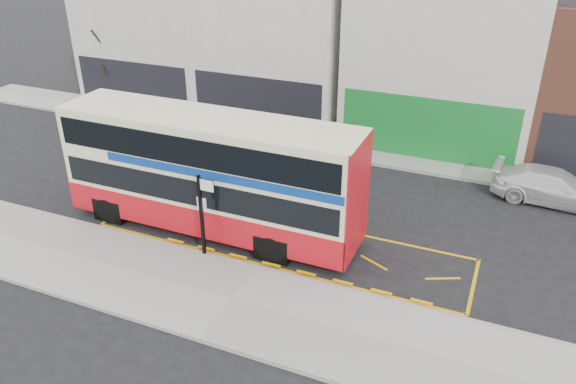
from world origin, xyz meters
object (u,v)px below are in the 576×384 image
at_px(double_decker_bus, 211,173).
at_px(street_tree_right, 493,92).
at_px(street_tree_left, 108,37).
at_px(car_white, 554,187).
at_px(car_silver, 231,130).
at_px(car_grey, 313,142).
at_px(bus_stop_post, 203,208).

xyz_separation_m(double_decker_bus, street_tree_right, (8.84, 10.49, 1.14)).
xyz_separation_m(street_tree_left, street_tree_right, (21.61, 0.12, -0.69)).
height_order(double_decker_bus, car_white, double_decker_bus).
bearing_deg(car_white, car_silver, 90.40).
bearing_deg(street_tree_left, double_decker_bus, -39.09).
bearing_deg(street_tree_right, car_grey, -164.78).
bearing_deg(bus_stop_post, street_tree_left, 138.54).
relative_size(car_silver, street_tree_right, 0.69).
distance_m(car_grey, car_white, 11.12).
xyz_separation_m(bus_stop_post, street_tree_right, (8.15, 12.34, 1.55)).
relative_size(double_decker_bus, car_grey, 3.04).
relative_size(bus_stop_post, car_grey, 0.82).
xyz_separation_m(car_white, street_tree_left, (-24.77, 2.91, 3.52)).
bearing_deg(bus_stop_post, car_silver, 114.28).
bearing_deg(bus_stop_post, car_white, 40.23).
bearing_deg(car_white, street_tree_left, 86.16).
height_order(bus_stop_post, street_tree_right, street_tree_right).
bearing_deg(street_tree_left, car_silver, -13.77).
relative_size(bus_stop_post, car_white, 0.63).
relative_size(car_white, street_tree_left, 0.79).
xyz_separation_m(car_silver, car_white, (15.65, -0.67, 0.11)).
xyz_separation_m(car_grey, car_white, (11.08, -0.87, 0.09)).
bearing_deg(street_tree_right, car_silver, -169.30).
relative_size(car_silver, street_tree_left, 0.57).
height_order(car_white, street_tree_right, street_tree_right).
distance_m(car_white, street_tree_right, 5.21).
relative_size(double_decker_bus, street_tree_left, 1.85).
bearing_deg(bus_stop_post, car_grey, 89.50).
bearing_deg(street_tree_left, bus_stop_post, -42.22).
relative_size(double_decker_bus, car_white, 2.33).
height_order(bus_stop_post, car_white, bus_stop_post).
relative_size(double_decker_bus, street_tree_right, 2.20).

